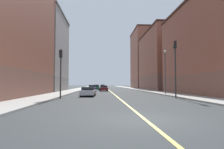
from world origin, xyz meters
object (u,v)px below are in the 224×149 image
street_lamp_left_near (165,67)px  building_right_midblock (36,52)px  car_silver (88,92)px  building_left_mid (167,61)px  traffic_light_right_near (61,67)px  car_maroon (104,88)px  car_orange (96,87)px  car_black (103,86)px  car_green (96,88)px  traffic_light_left_near (175,61)px  car_blue (92,88)px  building_left_near (222,48)px  building_left_far (149,59)px

street_lamp_left_near → building_right_midblock: bearing=148.3°
car_silver → building_left_mid: bearing=52.6°
traffic_light_right_near → building_left_mid: bearing=53.3°
building_left_mid → car_maroon: (-18.01, -8.30, -7.57)m
car_orange → car_black: (2.39, 10.35, 0.00)m
car_green → car_maroon: car_green is taller
traffic_light_left_near → car_orange: (-10.44, 46.32, -3.63)m
car_maroon → traffic_light_left_near: bearing=-70.5°
car_blue → car_black: car_blue is taller
building_left_near → car_green: size_ratio=5.35×
building_right_midblock → traffic_light_right_near: size_ratio=3.13×
street_lamp_left_near → traffic_light_left_near: bearing=-98.8°
building_left_near → building_left_far: bearing=90.0°
car_blue → street_lamp_left_near: bearing=-56.5°
traffic_light_right_near → building_left_near: bearing=15.5°
building_right_midblock → street_lamp_left_near: (24.17, -14.90, -4.49)m
building_left_near → building_right_midblock: building_right_midblock is taller
car_green → car_orange: size_ratio=0.96×
traffic_light_right_near → street_lamp_left_near: bearing=24.6°
car_green → car_silver: 26.02m
car_green → car_blue: bearing=-96.7°
building_right_midblock → car_orange: building_right_midblock is taller
car_green → car_maroon: (2.00, -7.68, -0.04)m
car_silver → car_orange: bearing=90.0°
car_blue → car_orange: (0.37, 21.89, -0.02)m
building_left_far → street_lamp_left_near: 46.97m
car_orange → car_black: car_orange is taller
street_lamp_left_near → car_blue: size_ratio=1.64×
building_left_near → traffic_light_right_near: 24.31m
building_left_mid → car_green: 21.40m
building_left_far → building_left_mid: bearing=-90.0°
building_left_near → car_maroon: (-18.01, 16.41, -6.50)m
building_left_far → street_lamp_left_near: building_left_far is taller
building_left_near → car_black: building_left_near is taller
building_left_far → street_lamp_left_near: size_ratio=3.40×
car_orange → car_silver: car_orange is taller
car_blue → car_orange: size_ratio=0.97×
car_blue → car_maroon: (2.72, -1.60, -0.06)m
building_left_far → car_orange: size_ratio=5.42×
car_orange → car_black: 10.62m
building_left_far → traffic_light_left_near: 53.51m
street_lamp_left_near → traffic_light_right_near: bearing=-155.4°
building_left_near → car_black: (-17.97, 50.25, -6.46)m
car_green → car_silver: (-0.32, -26.02, -0.05)m
traffic_light_right_near → car_orange: size_ratio=1.34×
car_green → car_orange: car_orange is taller
car_green → car_black: car_green is taller
car_orange → car_silver: size_ratio=0.89×
car_black → building_left_near: bearing=-70.3°
building_left_far → car_black: 21.34m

